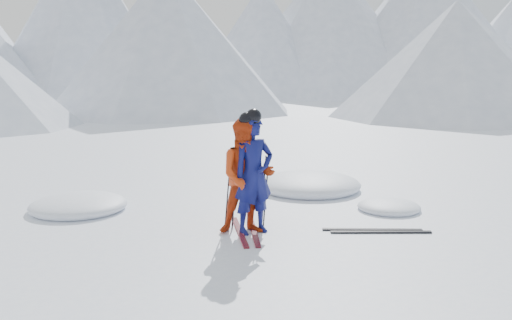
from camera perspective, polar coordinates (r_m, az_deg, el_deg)
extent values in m
plane|color=white|center=(9.99, 10.98, -6.47)|extent=(160.00, 160.00, 0.00)
cone|color=#B2BCD1|center=(50.47, -17.74, 14.19)|extent=(23.96, 23.96, 14.35)
cone|color=#B2BCD1|center=(60.47, -9.72, 12.51)|extent=(17.69, 17.69, 11.93)
cone|color=#B2BCD1|center=(53.22, 0.63, 12.48)|extent=(19.63, 19.63, 10.85)
cone|color=#B2BCD1|center=(57.46, 7.59, 13.83)|extent=(23.31, 23.31, 14.15)
cone|color=#B2BCD1|center=(59.47, 17.35, 13.70)|extent=(28.94, 28.94, 14.88)
cone|color=#B2BCD1|center=(32.79, 20.14, 9.91)|extent=(14.00, 14.00, 6.50)
cone|color=#B2BCD1|center=(35.14, -9.28, 12.34)|extent=(16.00, 16.00, 9.00)
imported|color=#0D1151|center=(9.00, -0.25, -1.57)|extent=(0.85, 0.73, 1.98)
imported|color=#BD350F|center=(9.00, -0.98, -1.76)|extent=(0.95, 0.74, 1.93)
cylinder|color=black|center=(9.18, -2.23, -3.46)|extent=(0.13, 0.09, 1.32)
cylinder|color=black|center=(9.35, 1.07, -3.23)|extent=(0.13, 0.08, 1.32)
cylinder|color=black|center=(9.29, -2.99, -3.44)|extent=(0.13, 0.10, 1.28)
cylinder|color=black|center=(9.26, 0.77, -3.47)|extent=(0.13, 0.09, 1.28)
cube|color=black|center=(9.22, -1.71, -7.56)|extent=(0.12, 1.70, 0.03)
cube|color=black|center=(9.25, -0.22, -7.50)|extent=(0.18, 1.70, 0.03)
cube|color=black|center=(9.54, 12.14, -7.19)|extent=(1.69, 0.36, 0.03)
cube|color=black|center=(9.44, 13.02, -7.41)|extent=(1.70, 0.31, 0.03)
ellipsoid|color=white|center=(11.22, -18.17, -5.01)|extent=(1.87, 1.87, 0.41)
ellipsoid|color=white|center=(10.98, 13.81, -5.11)|extent=(1.22, 1.22, 0.27)
ellipsoid|color=white|center=(12.50, 5.57, -3.10)|extent=(2.37, 2.37, 0.52)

